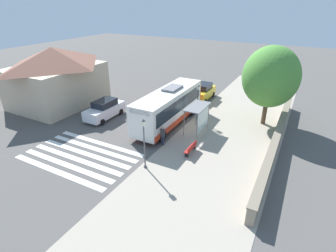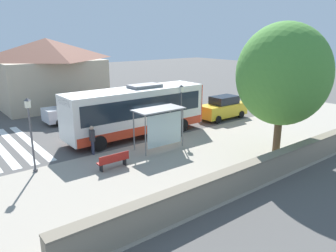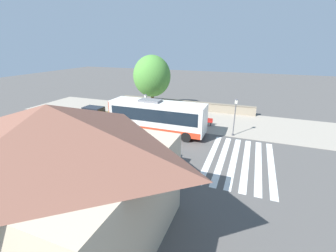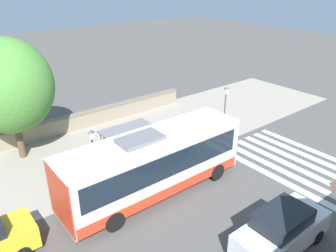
% 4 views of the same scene
% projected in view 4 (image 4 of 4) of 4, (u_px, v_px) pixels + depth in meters
% --- Properties ---
extents(ground_plane, '(120.00, 120.00, 0.00)m').
position_uv_depth(ground_plane, '(135.00, 180.00, 19.04)').
color(ground_plane, '#514F4C').
rests_on(ground_plane, ground).
extents(sidewalk_plaza, '(9.00, 44.00, 0.02)m').
position_uv_depth(sidewalk_plaza, '(99.00, 150.00, 22.24)').
color(sidewalk_plaza, '#9E9384').
rests_on(sidewalk_plaza, ground).
extents(crosswalk_stripes, '(9.00, 5.25, 0.01)m').
position_uv_depth(crosswalk_stripes, '(299.00, 165.00, 20.55)').
color(crosswalk_stripes, silver).
rests_on(crosswalk_stripes, ground).
extents(stone_wall, '(0.60, 20.00, 1.26)m').
position_uv_depth(stone_wall, '(73.00, 123.00, 24.86)').
color(stone_wall, gray).
rests_on(stone_wall, ground).
extents(bus, '(2.75, 10.22, 3.61)m').
position_uv_depth(bus, '(153.00, 163.00, 17.16)').
color(bus, silver).
rests_on(bus, ground).
extents(bus_shelter, '(1.57, 3.16, 2.59)m').
position_uv_depth(bus_shelter, '(126.00, 135.00, 19.63)').
color(bus_shelter, slate).
rests_on(bus_shelter, ground).
extents(pedestrian, '(0.34, 0.24, 1.80)m').
position_uv_depth(pedestrian, '(191.00, 142.00, 21.01)').
color(pedestrian, '#2D3347').
rests_on(pedestrian, ground).
extents(bench, '(0.40, 1.78, 0.88)m').
position_uv_depth(bench, '(167.00, 136.00, 23.20)').
color(bench, maroon).
rests_on(bench, ground).
extents(street_lamp_near, '(0.28, 0.28, 3.69)m').
position_uv_depth(street_lamp_near, '(94.00, 155.00, 17.19)').
color(street_lamp_near, '#4C4C51').
rests_on(street_lamp_near, ground).
extents(street_lamp_far, '(0.28, 0.28, 3.95)m').
position_uv_depth(street_lamp_far, '(225.00, 109.00, 22.80)').
color(street_lamp_far, '#4C4C51').
rests_on(street_lamp_far, ground).
extents(shade_tree, '(5.25, 5.25, 7.71)m').
position_uv_depth(shade_tree, '(9.00, 86.00, 19.44)').
color(shade_tree, brown).
rests_on(shade_tree, ground).
extents(parked_car_far_lane, '(2.00, 4.68, 1.96)m').
position_uv_depth(parked_car_far_lane, '(282.00, 230.00, 13.94)').
color(parked_car_far_lane, silver).
rests_on(parked_car_far_lane, ground).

